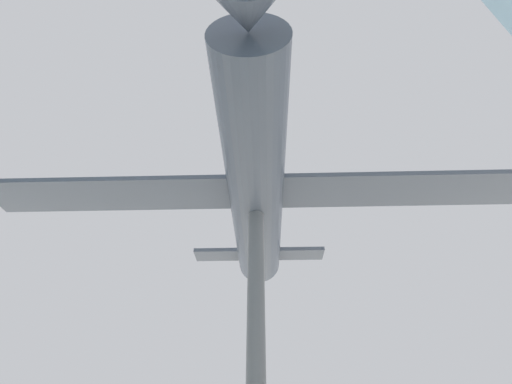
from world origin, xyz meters
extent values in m
cylinder|color=slate|center=(0.00, 0.00, 3.94)|extent=(0.51, 0.51, 7.87)
cylinder|color=#4C5666|center=(0.00, 0.00, 8.84)|extent=(5.31, 11.66, 1.94)
cube|color=#4C5666|center=(0.00, 0.00, 8.84)|extent=(18.71, 7.37, 0.18)
cube|color=#4C5666|center=(1.52, -4.87, 8.98)|extent=(6.12, 2.77, 0.18)
cube|color=#4C5666|center=(1.52, -4.87, 9.97)|extent=(0.50, 1.10, 1.87)
cone|color=#4C5666|center=(-1.88, 6.02, 8.84)|extent=(1.87, 1.46, 1.65)
camera|label=1|loc=(-3.14, 9.15, 1.54)|focal=24.00mm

